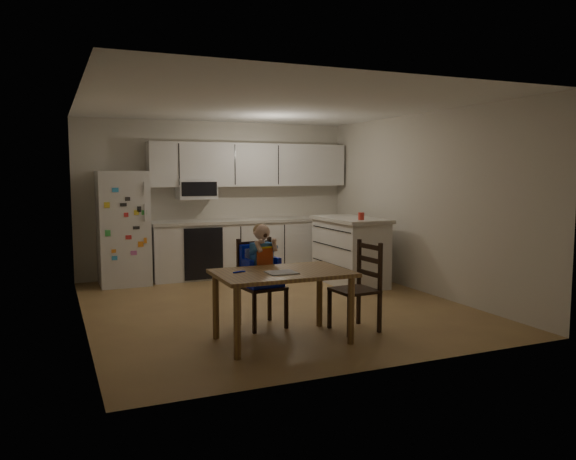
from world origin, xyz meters
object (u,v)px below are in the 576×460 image
Objects in this scene: dining_table at (282,281)px; chair_booster at (260,265)px; kitchen_island at (350,250)px; chair_side at (362,280)px; red_cup at (361,216)px; refrigerator at (123,228)px.

chair_booster reaches higher than dining_table.
kitchen_island is 2.66m from chair_booster.
kitchen_island reaches higher than chair_side.
red_cup is at bearing 25.43° from chair_booster.
kitchen_island is (3.15, -1.29, -0.34)m from refrigerator.
chair_side is (2.03, -3.52, -0.31)m from refrigerator.
chair_booster is 1.19× the size of chair_side.
red_cup is (-0.05, -0.41, 0.55)m from kitchen_island.
refrigerator is at bearing 106.91° from dining_table.
refrigerator is 3.75m from dining_table.
chair_booster is at bearing -140.98° from kitchen_island.
chair_booster is (-2.01, -1.27, -0.38)m from red_cup.
chair_booster reaches higher than chair_side.
kitchen_island is at bearing 82.44° from red_cup.
refrigerator reaches higher than chair_side.
kitchen_island is 3.08m from dining_table.
kitchen_island is 1.20× the size of chair_booster.
chair_booster is (-0.01, 0.62, 0.07)m from dining_table.
red_cup is 2.18m from chair_side.
chair_booster is 1.11m from chair_side.
refrigerator is 1.51× the size of chair_booster.
chair_booster is (-2.07, -1.67, 0.18)m from kitchen_island.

